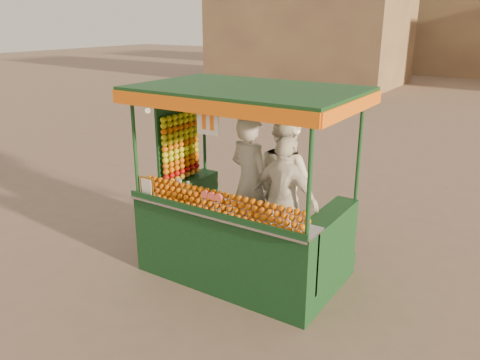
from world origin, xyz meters
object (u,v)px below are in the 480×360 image
Objects in this scene: juice_cart at (236,218)px; vendor_middle at (284,181)px; vendor_left at (250,182)px; vendor_right at (285,200)px.

juice_cart is 1.53× the size of vendor_middle.
juice_cart is 1.50× the size of vendor_left.
juice_cart reaches higher than vendor_left.
vendor_right is (0.61, -0.11, -0.10)m from vendor_left.
vendor_middle is at bearing 62.46° from juice_cart.
vendor_right is at bearing 21.20° from juice_cart.
vendor_right is at bearing 137.66° from vendor_middle.
juice_cart is 0.54m from vendor_left.
juice_cart reaches higher than vendor_right.
vendor_left is 0.50m from vendor_middle.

